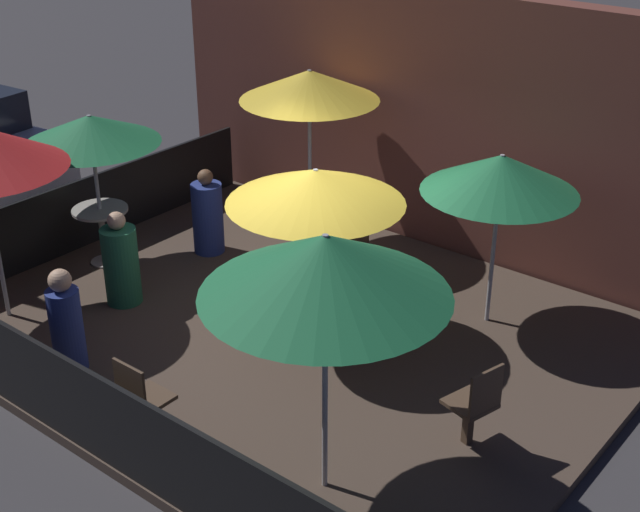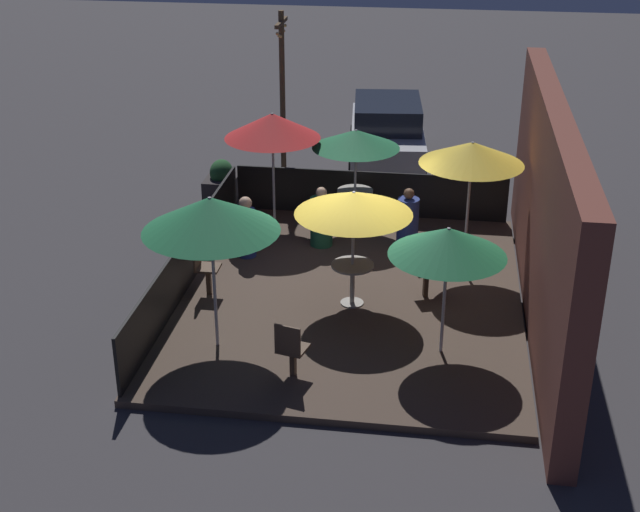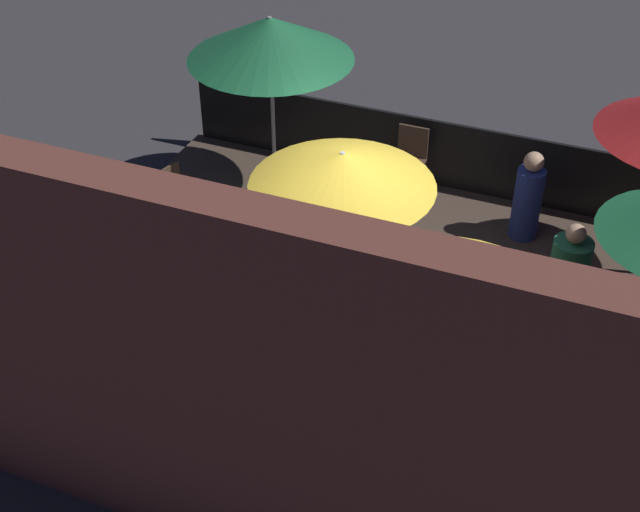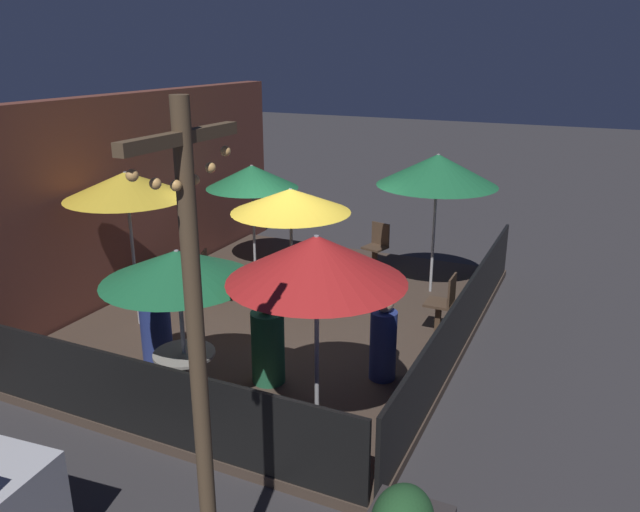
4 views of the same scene
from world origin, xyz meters
name	(u,v)px [view 2 (image 2 of 4)]	position (x,y,z in m)	size (l,w,h in m)	color
ground_plane	(350,300)	(0.00, 0.00, 0.00)	(60.00, 60.00, 0.00)	#383538
patio_deck	(350,297)	(0.00, 0.00, 0.06)	(7.40, 5.82, 0.12)	#47382D
building_wall	(546,216)	(0.00, 3.14, 1.77)	(9.00, 0.36, 3.53)	brown
fence_front	(188,259)	(0.00, -2.87, 0.59)	(7.20, 0.05, 0.95)	black
fence_side_left	(370,193)	(-3.65, 0.00, 0.59)	(0.05, 5.62, 0.95)	black
patio_umbrella_0	(356,139)	(-3.02, -0.26, 1.96)	(1.73, 1.73, 2.02)	#B2B2B7
patio_umbrella_1	(354,203)	(0.32, 0.06, 1.95)	(1.93, 1.93, 2.02)	#B2B2B7
patio_umbrella_2	(272,126)	(-2.82, -1.87, 2.22)	(1.89, 1.89, 2.35)	#B2B2B7
patio_umbrella_3	(210,214)	(1.98, -1.86, 2.31)	(2.05, 2.05, 2.46)	#B2B2B7
patio_umbrella_4	(448,242)	(1.68, 1.59, 1.96)	(1.74, 1.74, 2.06)	#B2B2B7
patio_umbrella_5	(472,153)	(-1.30, 1.94, 2.34)	(1.83, 1.83, 2.42)	#B2B2B7
dining_table_0	(355,198)	(-3.02, -0.26, 0.72)	(0.72, 0.72, 0.77)	#9E998E
dining_table_1	(352,273)	(0.32, 0.06, 0.69)	(0.72, 0.72, 0.73)	#9E998E
patio_chair_0	(291,348)	(2.72, -0.56, 0.61)	(0.49, 0.49, 0.90)	#4C3828
patio_chair_1	(430,269)	(-0.15, 1.34, 0.63)	(0.51, 0.51, 0.93)	#4C3828
patio_chair_2	(204,266)	(0.33, -2.48, 0.65)	(0.40, 0.40, 0.96)	#4C3828
patron_0	(408,221)	(-2.18, 0.85, 0.64)	(0.44, 0.44, 1.18)	navy
patron_1	(321,220)	(-1.99, -0.79, 0.64)	(0.43, 0.43, 1.19)	#236642
patron_2	(246,229)	(-1.29, -2.11, 0.66)	(0.46, 0.46, 1.19)	navy
planter_box	(222,183)	(-4.30, -3.33, 0.40)	(0.96, 0.67, 0.94)	#332D2D
light_post	(282,93)	(-5.20, -2.11, 2.23)	(1.10, 0.12, 4.00)	brown
parked_car_0	(387,132)	(-7.18, 0.07, 0.84)	(4.13, 2.08, 1.62)	silver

